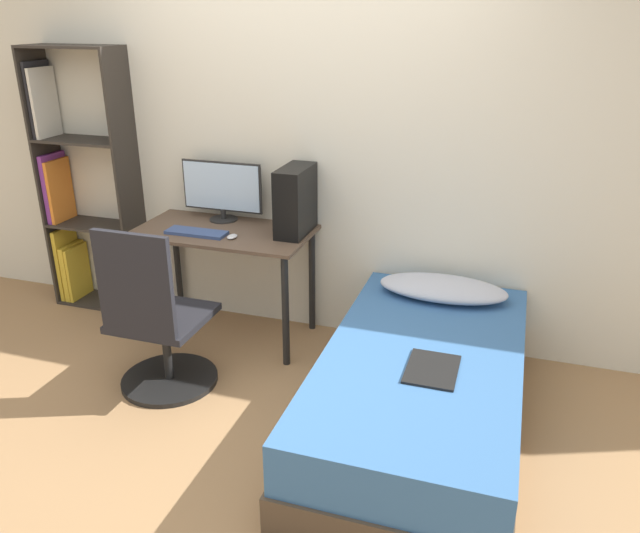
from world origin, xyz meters
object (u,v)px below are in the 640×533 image
pc_tower (296,201)px  keyboard (197,232)px  bed (421,391)px  bookshelf (78,194)px  office_chair (158,331)px  monitor (222,189)px

pc_tower → keyboard: bearing=-159.8°
bed → keyboard: keyboard is taller
bookshelf → pc_tower: bookshelf is taller
bookshelf → pc_tower: bearing=-2.1°
bed → keyboard: 1.71m
pc_tower → office_chair: bearing=-123.1°
office_chair → pc_tower: size_ratio=2.40×
office_chair → keyboard: size_ratio=2.59×
bed → pc_tower: pc_tower is taller
office_chair → keyboard: 0.72m
office_chair → monitor: monitor is taller
bed → pc_tower: size_ratio=4.49×
office_chair → monitor: size_ratio=1.80×
bookshelf → office_chair: 1.52m
bed → bookshelf: bearing=163.0°
bookshelf → office_chair: (1.14, -0.88, -0.46)m
keyboard → pc_tower: (0.59, 0.22, 0.20)m
monitor → pc_tower: size_ratio=1.33×
bookshelf → office_chair: size_ratio=1.82×
pc_tower → monitor: bearing=170.0°
monitor → pc_tower: pc_tower is taller
office_chair → keyboard: (-0.05, 0.61, 0.38)m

